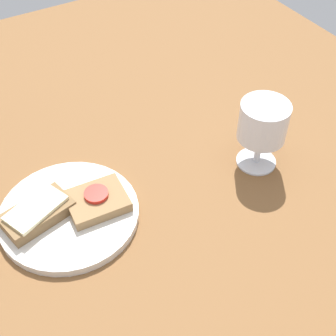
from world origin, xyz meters
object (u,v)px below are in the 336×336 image
plate (69,214)px  sandwich_with_cheese (37,213)px  wine_glass (263,125)px  sandwich_with_tomato (97,200)px

plate → sandwich_with_cheese: size_ratio=1.89×
plate → wine_glass: 36.17cm
plate → sandwich_with_tomato: sandwich_with_tomato is taller
plate → wine_glass: bearing=-9.0°
plate → sandwich_with_tomato: 5.16cm
wine_glass → sandwich_with_tomato: bearing=171.7°
sandwich_with_tomato → wine_glass: bearing=-8.3°
sandwich_with_tomato → plate: bearing=166.6°
sandwich_with_tomato → wine_glass: wine_glass is taller
plate → sandwich_with_tomato: bearing=-13.4°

